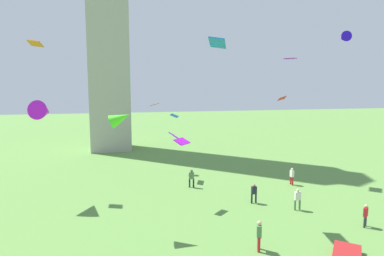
# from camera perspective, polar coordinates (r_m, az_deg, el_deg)

# --- Properties ---
(person_0) EXTENTS (0.44, 0.54, 1.82)m
(person_0) POSITION_cam_1_polar(r_m,az_deg,el_deg) (20.13, 11.86, -17.96)
(person_0) COLOR red
(person_0) RESTS_ON ground_plane
(person_1) EXTENTS (0.52, 0.42, 1.76)m
(person_1) POSITION_cam_1_polar(r_m,az_deg,el_deg) (31.16, -0.08, -8.78)
(person_1) COLOR #1E2333
(person_1) RESTS_ON ground_plane
(person_2) EXTENTS (0.47, 0.44, 1.60)m
(person_2) POSITION_cam_1_polar(r_m,az_deg,el_deg) (25.72, 28.53, -13.35)
(person_2) COLOR #2D3338
(person_2) RESTS_ON ground_plane
(person_3) EXTENTS (0.51, 0.26, 1.66)m
(person_3) POSITION_cam_1_polar(r_m,az_deg,el_deg) (27.56, 10.98, -11.17)
(person_3) COLOR #1E2333
(person_3) RESTS_ON ground_plane
(person_4) EXTENTS (0.29, 0.53, 1.71)m
(person_4) POSITION_cam_1_polar(r_m,az_deg,el_deg) (33.45, 17.38, -8.05)
(person_4) COLOR red
(person_4) RESTS_ON ground_plane
(person_5) EXTENTS (0.53, 0.31, 1.72)m
(person_5) POSITION_cam_1_polar(r_m,az_deg,el_deg) (26.93, 18.30, -11.77)
(person_5) COLOR #51754C
(person_5) RESTS_ON ground_plane
(kite_flying_0) EXTENTS (1.14, 0.97, 0.35)m
(kite_flying_0) POSITION_cam_1_polar(r_m,az_deg,el_deg) (36.97, -6.65, 4.18)
(kite_flying_0) COLOR #C24E06
(kite_flying_1) EXTENTS (1.42, 1.26, 0.66)m
(kite_flying_1) POSITION_cam_1_polar(r_m,az_deg,el_deg) (32.75, -26.16, 13.37)
(kite_flying_1) COLOR orange
(kite_flying_2) EXTENTS (1.52, 1.87, 1.06)m
(kite_flying_2) POSITION_cam_1_polar(r_m,az_deg,el_deg) (33.43, -3.04, -1.49)
(kite_flying_2) COLOR purple
(kite_flying_3) EXTENTS (2.11, 2.73, 1.90)m
(kite_flying_3) POSITION_cam_1_polar(r_m,az_deg,el_deg) (29.34, -24.95, 2.74)
(kite_flying_3) COLOR #BF15E0
(kite_flying_4) EXTENTS (1.69, 1.19, 1.34)m
(kite_flying_4) POSITION_cam_1_polar(r_m,az_deg,el_deg) (21.50, -12.65, 1.71)
(kite_flying_4) COLOR #4AEB22
(kite_flying_5) EXTENTS (1.69, 2.00, 0.70)m
(kite_flying_5) POSITION_cam_1_polar(r_m,az_deg,el_deg) (23.69, 4.53, 14.89)
(kite_flying_5) COLOR blue
(kite_flying_6) EXTENTS (1.49, 1.45, 0.46)m
(kite_flying_6) POSITION_cam_1_polar(r_m,az_deg,el_deg) (25.67, -1.81, -2.40)
(kite_flying_6) COLOR #A913D2
(kite_flying_7) EXTENTS (1.76, 1.78, 0.19)m
(kite_flying_7) POSITION_cam_1_polar(r_m,az_deg,el_deg) (34.84, 17.11, 11.74)
(kite_flying_7) COLOR purple
(kite_flying_8) EXTENTS (1.20, 1.03, 0.53)m
(kite_flying_8) POSITION_cam_1_polar(r_m,az_deg,el_deg) (39.95, -3.16, 2.20)
(kite_flying_8) COLOR #2B93C5
(kite_flying_9) EXTENTS (1.28, 1.55, 1.00)m
(kite_flying_9) POSITION_cam_1_polar(r_m,az_deg,el_deg) (31.92, 25.42, 14.33)
(kite_flying_9) COLOR #260DDB
(kite_flying_10) EXTENTS (1.01, 1.29, 0.68)m
(kite_flying_10) POSITION_cam_1_polar(r_m,az_deg,el_deg) (42.24, 15.75, 5.12)
(kite_flying_10) COLOR #E6400B
(kite_bundle_1) EXTENTS (2.54, 2.60, 0.45)m
(kite_bundle_1) POSITION_cam_1_polar(r_m,az_deg,el_deg) (21.19, 25.90, -19.62)
(kite_bundle_1) COLOR maroon
(kite_bundle_1) RESTS_ON ground_plane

